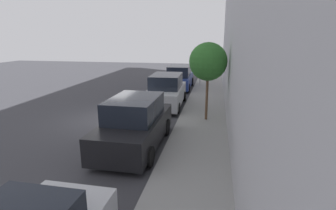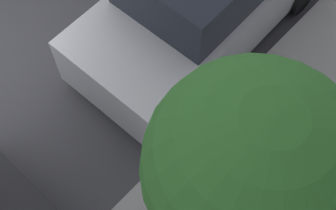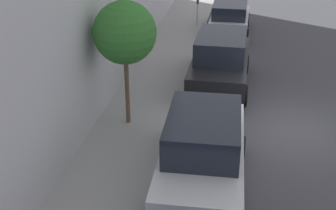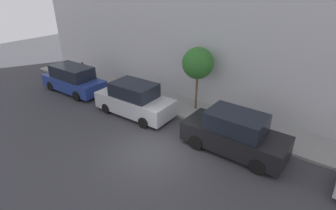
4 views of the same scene
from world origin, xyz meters
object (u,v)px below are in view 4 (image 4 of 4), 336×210
Objects in this scene: parked_minivan_fourth at (73,79)px; parking_meter_far at (83,69)px; parked_suv_third at (135,100)px; parked_suv_second at (234,134)px; street_tree at (198,63)px.

parking_meter_far is (1.63, 1.00, 0.14)m from parked_minivan_fourth.
parked_minivan_fourth is (-0.01, 5.94, -0.01)m from parked_suv_third.
parking_meter_far is at bearing 31.48° from parked_minivan_fourth.
parked_suv_second and parked_suv_third have the same top height.
parked_minivan_fourth is at bearing 90.12° from parked_suv_third.
parked_suv_second is 3.24× the size of parking_meter_far.
parked_suv_third is 7.13m from parking_meter_far.
parked_suv_second is 0.98× the size of parked_minivan_fourth.
parking_meter_far is 0.39× the size of street_tree.
parked_minivan_fourth is at bearing 90.01° from parked_suv_second.
street_tree is (2.58, -8.64, 2.10)m from parked_minivan_fourth.
parked_suv_third is 5.94m from parked_minivan_fourth.
parked_suv_third is 1.28× the size of street_tree.
parked_suv_second reaches higher than parked_minivan_fourth.
parked_suv_third is 0.98× the size of parked_minivan_fourth.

